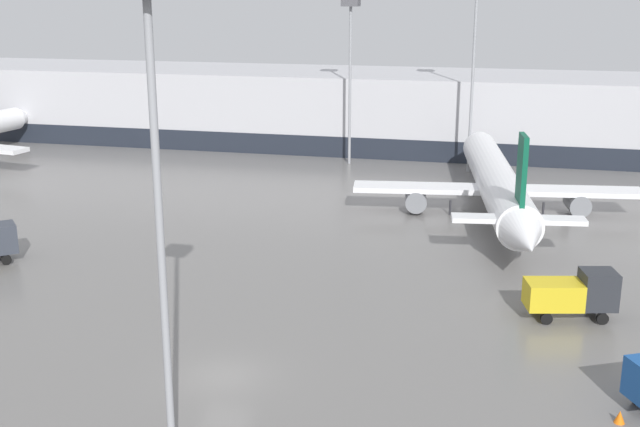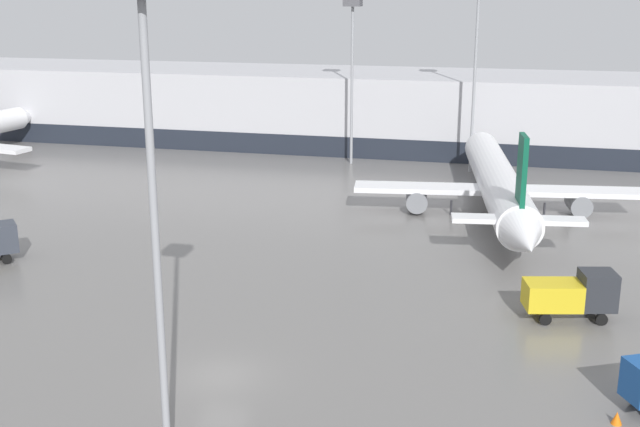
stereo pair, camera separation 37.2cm
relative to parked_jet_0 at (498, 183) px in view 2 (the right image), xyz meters
The scene contains 9 objects.
ground_plane 36.23m from the parked_jet_0, 110.18° to the right, with size 320.00×320.00×0.00m, color slate.
terminal_building 30.67m from the parked_jet_0, 113.73° to the left, with size 160.00×26.60×9.00m.
parked_jet_0 is the anchor object (origin of this frame).
service_truck_3 22.77m from the parked_jet_0, 77.36° to the right, with size 5.51×3.11×2.92m.
traffic_cone_1 20.18m from the parked_jet_0, 67.64° to the right, with size 0.45×0.45×0.62m.
traffic_cone_2 34.72m from the parked_jet_0, 79.48° to the right, with size 0.49×0.49×0.59m.
apron_light_mast_3 21.07m from the parked_jet_0, 101.23° to the left, with size 1.80×1.80×20.12m.
apron_light_mast_5 26.27m from the parked_jet_0, 133.46° to the left, with size 1.80×1.80×17.72m.
apron_light_mast_7 45.90m from the parked_jet_0, 104.96° to the right, with size 1.80×1.80×19.33m.
Camera 2 is at (13.46, -34.34, 18.83)m, focal length 45.00 mm.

